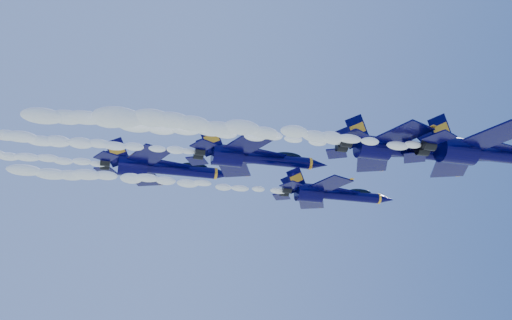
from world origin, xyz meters
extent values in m
cylinder|color=#040135|center=(16.88, -9.90, 152.00)|extent=(9.65, 1.61, 1.61)
ellipsoid|color=#040135|center=(10.13, -9.90, 151.94)|extent=(1.67, 2.90, 6.86)
cube|color=#040135|center=(12.06, -14.19, 152.00)|extent=(5.75, 6.81, 0.19)
cube|color=#040135|center=(12.06, -5.61, 152.00)|extent=(5.75, 6.81, 0.19)
cube|color=#FFA41E|center=(13.56, -14.19, 152.11)|extent=(2.59, 5.37, 0.11)
cube|color=#FFA41E|center=(13.56, -5.61, 152.11)|extent=(2.59, 5.37, 0.11)
cube|color=#040135|center=(7.77, -11.03, 153.61)|extent=(3.49, 1.10, 3.76)
cube|color=#040135|center=(7.77, -8.77, 153.61)|extent=(3.49, 1.10, 3.76)
cylinder|color=black|center=(6.38, -10.60, 151.89)|extent=(1.29, 1.18, 1.18)
cylinder|color=black|center=(6.38, -9.20, 151.89)|extent=(1.29, 1.18, 1.18)
cube|color=#FFA41E|center=(13.67, -9.90, 152.83)|extent=(11.80, 0.38, 0.09)
ellipsoid|color=white|center=(-10.61, -9.90, 151.68)|extent=(32.89, 1.94, 1.75)
cylinder|color=#040135|center=(7.98, -6.66, 152.88)|extent=(8.83, 1.47, 1.47)
ellipsoid|color=#040135|center=(1.80, -6.66, 152.84)|extent=(1.53, 2.65, 6.28)
cone|color=#040135|center=(13.67, -6.66, 152.88)|extent=(2.55, 1.47, 1.47)
cylinder|color=#FFA41E|center=(12.49, -6.66, 152.88)|extent=(0.34, 1.53, 1.53)
ellipsoid|color=black|center=(9.65, -6.66, 153.62)|extent=(3.53, 1.15, 0.97)
cube|color=#FFA41E|center=(9.65, -6.66, 153.33)|extent=(4.12, 0.98, 0.18)
cube|color=#040135|center=(3.56, -10.59, 152.88)|extent=(5.26, 6.24, 0.18)
cube|color=#040135|center=(3.56, -2.74, 152.88)|extent=(5.26, 6.24, 0.18)
cube|color=#FFA41E|center=(4.94, -10.59, 152.98)|extent=(2.37, 4.91, 0.10)
cube|color=#FFA41E|center=(4.94, -2.74, 152.98)|extent=(2.37, 4.91, 0.10)
cube|color=#040135|center=(-0.36, -7.69, 154.36)|extent=(3.20, 1.01, 3.44)
cube|color=#040135|center=(-0.36, -5.63, 154.36)|extent=(3.20, 1.01, 3.44)
cylinder|color=black|center=(-1.64, -7.30, 152.79)|extent=(1.18, 1.08, 1.08)
cylinder|color=black|center=(-1.64, -6.03, 152.79)|extent=(1.18, 1.08, 1.08)
cube|color=#FFA41E|center=(5.03, -6.66, 153.65)|extent=(10.79, 0.34, 0.08)
ellipsoid|color=white|center=(-18.57, -6.66, 152.58)|extent=(32.89, 1.78, 1.60)
cylinder|color=#040135|center=(4.85, 7.31, 152.31)|extent=(8.20, 1.37, 1.37)
ellipsoid|color=#040135|center=(-0.89, 7.31, 152.26)|extent=(1.42, 2.46, 5.83)
cone|color=#040135|center=(10.14, 7.31, 152.31)|extent=(2.37, 1.37, 1.37)
cylinder|color=#FFA41E|center=(9.05, 7.31, 152.31)|extent=(0.32, 1.42, 1.42)
ellipsoid|color=black|center=(6.40, 7.31, 152.99)|extent=(3.28, 1.07, 0.90)
cube|color=#FFA41E|center=(6.40, 7.31, 152.72)|extent=(3.83, 0.91, 0.16)
cube|color=#040135|center=(0.75, 3.67, 152.31)|extent=(4.89, 5.79, 0.16)
cube|color=#040135|center=(0.75, 10.96, 152.31)|extent=(4.89, 5.79, 0.16)
cube|color=#FFA41E|center=(2.03, 3.67, 152.40)|extent=(2.20, 4.57, 0.09)
cube|color=#FFA41E|center=(2.03, 10.96, 152.40)|extent=(2.20, 4.57, 0.09)
cube|color=#040135|center=(-2.89, 6.36, 153.67)|extent=(2.97, 0.94, 3.20)
cube|color=#040135|center=(-2.89, 8.27, 153.67)|extent=(2.97, 0.94, 3.20)
cylinder|color=black|center=(-4.08, 6.72, 152.22)|extent=(1.09, 1.00, 1.00)
cylinder|color=black|center=(-4.08, 7.90, 152.22)|extent=(1.09, 1.00, 1.00)
cube|color=#FFA41E|center=(2.12, 7.31, 153.02)|extent=(10.03, 0.32, 0.07)
ellipsoid|color=white|center=(-20.98, 7.31, 152.01)|extent=(32.89, 1.65, 1.48)
cylinder|color=#040135|center=(-4.55, 10.19, 157.78)|extent=(9.78, 1.63, 1.63)
ellipsoid|color=#040135|center=(-11.40, 10.19, 157.72)|extent=(1.70, 2.93, 6.96)
cone|color=#040135|center=(1.75, 10.19, 157.78)|extent=(2.83, 1.63, 1.63)
cylinder|color=#FFA41E|center=(0.45, 10.19, 157.78)|extent=(0.38, 1.70, 1.70)
ellipsoid|color=black|center=(-2.70, 10.19, 158.59)|extent=(3.91, 1.27, 1.08)
cube|color=#FFA41E|center=(-2.70, 10.19, 158.27)|extent=(4.56, 1.09, 0.20)
cube|color=#040135|center=(-9.44, 5.85, 157.78)|extent=(5.83, 6.91, 0.20)
cube|color=#040135|center=(-9.44, 14.54, 157.78)|extent=(5.83, 6.91, 0.20)
cube|color=#FFA41E|center=(-7.92, 5.85, 157.89)|extent=(2.62, 5.44, 0.11)
cube|color=#FFA41E|center=(-7.92, 14.54, 157.89)|extent=(2.62, 5.44, 0.11)
cube|color=#040135|center=(-13.79, 9.05, 159.41)|extent=(3.54, 1.12, 3.81)
cube|color=#040135|center=(-13.79, 11.33, 159.41)|extent=(3.54, 1.12, 3.81)
cylinder|color=black|center=(-15.20, 9.49, 157.67)|extent=(1.30, 1.20, 1.20)
cylinder|color=black|center=(-15.20, 10.90, 157.67)|extent=(1.30, 1.20, 1.20)
cube|color=#FFA41E|center=(-7.81, 10.19, 158.62)|extent=(11.96, 0.38, 0.09)
ellipsoid|color=white|center=(-32.19, 10.19, 157.46)|extent=(32.89, 1.97, 1.77)
cylinder|color=#040135|center=(-16.41, 20.13, 159.04)|extent=(10.20, 1.70, 1.70)
ellipsoid|color=#040135|center=(-23.55, 20.13, 158.98)|extent=(1.77, 3.06, 7.25)
cone|color=#040135|center=(-9.84, 20.13, 159.04)|extent=(2.95, 1.70, 1.70)
cylinder|color=#FFA41E|center=(-11.20, 20.13, 159.04)|extent=(0.40, 1.77, 1.77)
ellipsoid|color=black|center=(-14.49, 20.13, 159.89)|extent=(4.08, 1.33, 1.12)
cube|color=#FFA41E|center=(-14.49, 20.13, 159.55)|extent=(4.76, 1.13, 0.20)
cube|color=#040135|center=(-21.51, 15.59, 159.04)|extent=(6.08, 7.20, 0.20)
cube|color=#040135|center=(-21.51, 24.66, 159.04)|extent=(6.08, 7.20, 0.20)
cube|color=#FFA41E|center=(-19.93, 15.59, 159.15)|extent=(2.73, 5.68, 0.11)
cube|color=#FFA41E|center=(-19.93, 24.66, 159.15)|extent=(2.73, 5.68, 0.11)
cube|color=#040135|center=(-26.05, 18.94, 160.74)|extent=(3.69, 1.17, 3.97)
cube|color=#040135|center=(-26.05, 21.32, 160.74)|extent=(3.69, 1.17, 3.97)
cylinder|color=black|center=(-27.52, 19.39, 158.92)|extent=(1.36, 1.25, 1.25)
cylinder|color=black|center=(-27.52, 20.86, 158.92)|extent=(1.36, 1.25, 1.25)
cube|color=#FFA41E|center=(-19.81, 20.13, 159.92)|extent=(12.47, 0.40, 0.09)
camera|label=1|loc=(-24.88, -59.21, 126.20)|focal=40.00mm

